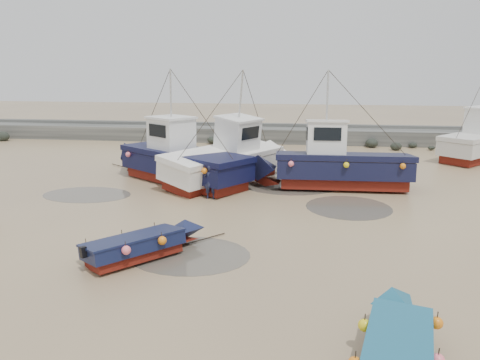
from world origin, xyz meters
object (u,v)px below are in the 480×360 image
object	(u,v)px
cabin_boat_1	(229,158)
cabin_boat_3	(479,140)
cabin_boat_0	(177,159)
dinghy_1	(144,242)
dinghy_2	(399,336)
person	(210,199)
cabin_boat_2	(332,164)

from	to	relation	value
cabin_boat_1	cabin_boat_3	distance (m)	18.17
cabin_boat_0	cabin_boat_1	xyz separation A→B (m)	(2.93, 0.57, 0.02)
dinghy_1	cabin_boat_1	size ratio (longest dim) A/B	0.47
cabin_boat_0	cabin_boat_3	world-z (taller)	same
dinghy_2	person	world-z (taller)	dinghy_2
person	cabin_boat_0	bearing A→B (deg)	-55.28
cabin_boat_0	cabin_boat_1	size ratio (longest dim) A/B	1.05
cabin_boat_3	dinghy_2	bearing A→B (deg)	-68.58
dinghy_2	cabin_boat_0	distance (m)	18.04
cabin_boat_0	person	size ratio (longest dim) A/B	5.80
cabin_boat_0	cabin_boat_1	bearing A→B (deg)	-44.56
cabin_boat_0	cabin_boat_2	size ratio (longest dim) A/B	0.98
dinghy_1	dinghy_2	world-z (taller)	same
cabin_boat_2	person	distance (m)	6.84
cabin_boat_3	person	world-z (taller)	cabin_boat_3
cabin_boat_3	person	bearing A→B (deg)	-100.58
cabin_boat_3	dinghy_1	bearing A→B (deg)	-88.47
dinghy_2	cabin_boat_3	size ratio (longest dim) A/B	0.70
cabin_boat_0	cabin_boat_3	distance (m)	21.07
dinghy_1	cabin_boat_1	world-z (taller)	cabin_boat_1
cabin_boat_1	cabin_boat_2	world-z (taller)	same
cabin_boat_2	cabin_boat_3	bearing A→B (deg)	-51.41
dinghy_1	cabin_boat_3	size ratio (longest dim) A/B	0.62
person	cabin_boat_2	bearing A→B (deg)	-157.58
cabin_boat_0	dinghy_1	bearing A→B (deg)	-136.84
cabin_boat_2	person	bearing A→B (deg)	113.93
dinghy_2	person	distance (m)	13.93
cabin_boat_2	cabin_boat_3	world-z (taller)	same
cabin_boat_1	person	xyz separation A→B (m)	(-0.39, -3.85, -1.32)
cabin_boat_2	cabin_boat_3	xyz separation A→B (m)	(10.63, 8.98, 0.05)
dinghy_1	dinghy_2	xyz separation A→B (m)	(7.60, -4.83, 0.01)
dinghy_1	cabin_boat_1	distance (m)	11.32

